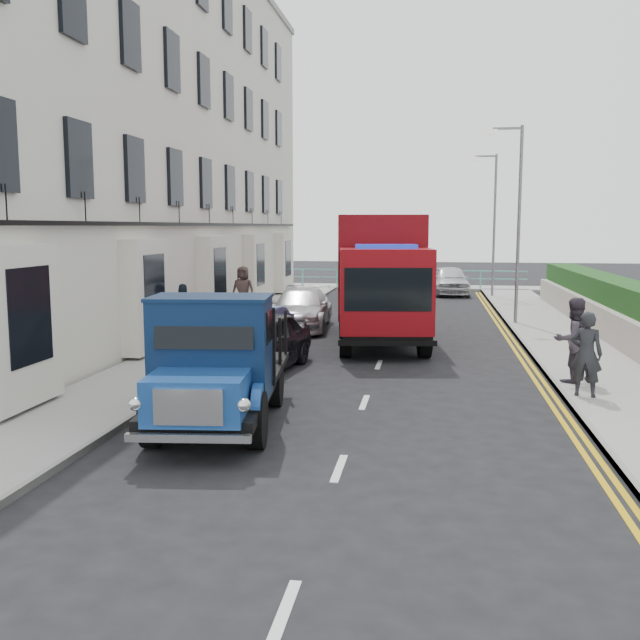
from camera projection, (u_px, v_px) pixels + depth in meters
The scene contains 20 objects.
ground at pixel (354, 430), 12.43m from camera, with size 120.00×120.00×0.00m, color black.
pavement_west at pixel (218, 339), 22.03m from camera, with size 2.40×38.00×0.12m, color gray.
pavement_east at pixel (571, 348), 20.43m from camera, with size 2.60×38.00×0.12m, color gray.
promenade at pixel (408, 287), 40.83m from camera, with size 30.00×2.50×0.12m, color gray.
sea_plane at pixel (418, 262), 71.21m from camera, with size 120.00×120.00×0.00m, color slate.
terrace_west at pixel (133, 125), 25.67m from camera, with size 6.31×30.20×14.25m.
seafront_railing at pixel (408, 279), 39.98m from camera, with size 13.00×0.08×1.11m.
lamp_mid at pixel (516, 213), 24.99m from camera, with size 1.23×0.18×7.00m.
lamp_far at pixel (492, 217), 34.78m from camera, with size 1.23×0.18×7.00m.
bedford_lorry at pixel (214, 371), 12.15m from camera, with size 2.46×5.13×2.35m.
red_lorry at pixel (379, 274), 22.01m from camera, with size 3.43×7.63×3.86m.
parked_car_front at pixel (259, 342), 17.36m from camera, with size 1.71×4.25×1.45m, color black.
parked_car_mid at pixel (252, 331), 19.75m from camera, with size 1.38×3.95×1.30m, color #6183D1.
parked_car_rear at pixel (301, 309), 24.74m from camera, with size 1.93×4.74×1.38m, color silver.
seafront_car_left at pixel (380, 283), 34.99m from camera, with size 2.51×5.44×1.51m, color black.
seafront_car_right at pixel (450, 280), 37.03m from camera, with size 1.77×4.40×1.50m, color silver.
pedestrian_east_near at pixel (586, 354), 14.32m from camera, with size 0.63×0.41×1.73m, color #222428.
pedestrian_east_far at pixel (573, 340), 15.63m from camera, with size 0.91×0.71×1.87m, color #3A323E.
pedestrian_west_near at pixel (184, 316), 20.16m from camera, with size 1.06×0.44×1.81m, color black.
pedestrian_west_far at pixel (243, 291), 27.58m from camera, with size 0.92×0.60×1.89m, color #3D2D2C.
Camera 1 is at (1.28, -12.02, 3.54)m, focal length 40.00 mm.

